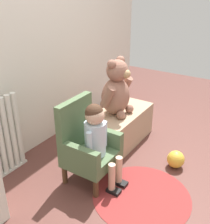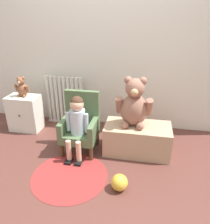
{
  "view_description": "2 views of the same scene",
  "coord_description": "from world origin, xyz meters",
  "px_view_note": "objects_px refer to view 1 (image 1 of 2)",
  "views": [
    {
      "loc": [
        -1.72,
        -0.68,
        1.54
      ],
      "look_at": [
        0.14,
        0.52,
        0.48
      ],
      "focal_mm": 45.0,
      "sensor_mm": 36.0,
      "label": 1
    },
    {
      "loc": [
        0.53,
        -1.63,
        1.5
      ],
      "look_at": [
        0.11,
        0.52,
        0.5
      ],
      "focal_mm": 35.0,
      "sensor_mm": 36.0,
      "label": 2
    }
  ],
  "objects_px": {
    "large_teddy_bear": "(116,90)",
    "floor_rug": "(141,196)",
    "child_armchair": "(86,145)",
    "low_bench": "(120,126)",
    "child_figure": "(97,134)",
    "toy_ball": "(176,159)"
  },
  "relations": [
    {
      "from": "child_armchair",
      "to": "floor_rug",
      "type": "relative_size",
      "value": 0.9
    },
    {
      "from": "child_armchair",
      "to": "floor_rug",
      "type": "xyz_separation_m",
      "value": [
        0.02,
        -0.5,
        -0.31
      ]
    },
    {
      "from": "child_figure",
      "to": "floor_rug",
      "type": "height_order",
      "value": "child_figure"
    },
    {
      "from": "low_bench",
      "to": "large_teddy_bear",
      "type": "relative_size",
      "value": 1.34
    },
    {
      "from": "child_figure",
      "to": "toy_ball",
      "type": "xyz_separation_m",
      "value": [
        0.54,
        -0.48,
        -0.37
      ]
    },
    {
      "from": "large_teddy_bear",
      "to": "floor_rug",
      "type": "xyz_separation_m",
      "value": [
        -0.57,
        -0.58,
        -0.58
      ]
    },
    {
      "from": "floor_rug",
      "to": "toy_ball",
      "type": "relative_size",
      "value": 4.9
    },
    {
      "from": "floor_rug",
      "to": "child_armchair",
      "type": "bearing_deg",
      "value": 92.76
    },
    {
      "from": "low_bench",
      "to": "large_teddy_bear",
      "type": "distance_m",
      "value": 0.42
    },
    {
      "from": "child_figure",
      "to": "large_teddy_bear",
      "type": "bearing_deg",
      "value": 17.12
    },
    {
      "from": "child_figure",
      "to": "large_teddy_bear",
      "type": "relative_size",
      "value": 1.26
    },
    {
      "from": "child_armchair",
      "to": "large_teddy_bear",
      "type": "relative_size",
      "value": 1.25
    },
    {
      "from": "child_figure",
      "to": "low_bench",
      "type": "relative_size",
      "value": 0.94
    },
    {
      "from": "child_figure",
      "to": "child_armchair",
      "type": "bearing_deg",
      "value": 90.0
    },
    {
      "from": "child_armchair",
      "to": "low_bench",
      "type": "height_order",
      "value": "child_armchair"
    },
    {
      "from": "large_teddy_bear",
      "to": "low_bench",
      "type": "bearing_deg",
      "value": -17.84
    },
    {
      "from": "low_bench",
      "to": "child_figure",
      "type": "bearing_deg",
      "value": -165.88
    },
    {
      "from": "child_armchair",
      "to": "large_teddy_bear",
      "type": "xyz_separation_m",
      "value": [
        0.6,
        0.07,
        0.27
      ]
    },
    {
      "from": "child_figure",
      "to": "large_teddy_bear",
      "type": "height_order",
      "value": "large_teddy_bear"
    },
    {
      "from": "child_figure",
      "to": "low_bench",
      "type": "xyz_separation_m",
      "value": [
        0.65,
        0.16,
        -0.28
      ]
    },
    {
      "from": "toy_ball",
      "to": "low_bench",
      "type": "bearing_deg",
      "value": 79.53
    },
    {
      "from": "child_figure",
      "to": "toy_ball",
      "type": "height_order",
      "value": "child_figure"
    }
  ]
}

